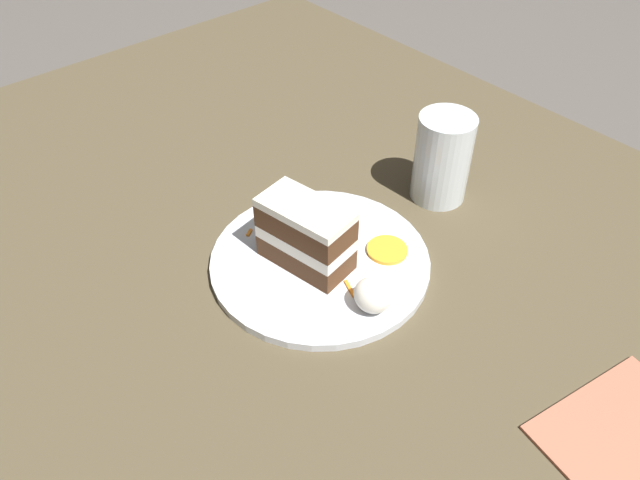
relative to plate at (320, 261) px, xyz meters
name	(u,v)px	position (x,y,z in m)	size (l,w,h in m)	color
ground_plane	(347,262)	(-0.01, 0.05, -0.04)	(6.00, 6.00, 0.00)	#4C4742
dining_table	(348,252)	(-0.01, 0.05, -0.02)	(1.39, 0.95, 0.04)	#4C422D
plate	(320,261)	(0.00, 0.00, 0.00)	(0.27, 0.27, 0.01)	silver
cake_slice	(304,233)	(-0.01, -0.02, 0.05)	(0.12, 0.07, 0.09)	#4C2D19
cream_dollop	(373,295)	(0.10, -0.01, 0.02)	(0.04, 0.04, 0.04)	white
orange_garnish	(387,250)	(0.05, 0.07, 0.01)	(0.05, 0.05, 0.00)	orange
carrot_shreds_scatter	(324,238)	(-0.02, 0.03, 0.01)	(0.17, 0.13, 0.00)	orange
drinking_glass	(442,163)	(0.00, 0.21, 0.05)	(0.08, 0.08, 0.12)	silver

